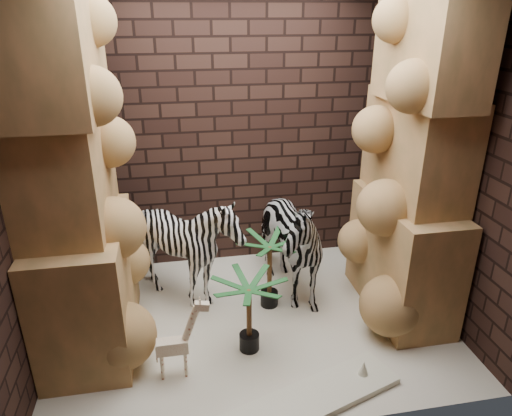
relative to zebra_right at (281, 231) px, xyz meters
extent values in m
plane|color=beige|center=(-0.35, -0.43, -0.69)|extent=(3.50, 3.50, 0.00)
plane|color=black|center=(-0.35, 0.82, 0.81)|extent=(3.50, 0.00, 3.50)
plane|color=black|center=(-0.35, -1.68, 0.81)|extent=(3.50, 0.00, 3.50)
plane|color=black|center=(-2.10, -0.43, 0.81)|extent=(0.00, 3.00, 3.00)
plane|color=black|center=(1.40, -0.43, 0.81)|extent=(0.00, 3.00, 3.00)
imported|color=white|center=(0.00, 0.00, 0.00)|extent=(0.88, 1.28, 1.38)
imported|color=white|center=(-0.90, 0.02, -0.16)|extent=(1.00, 1.21, 1.06)
cube|color=beige|center=(-0.13, -1.48, -0.66)|extent=(1.51, 0.82, 0.05)
camera|label=1|loc=(-0.98, -3.95, 1.99)|focal=32.67mm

